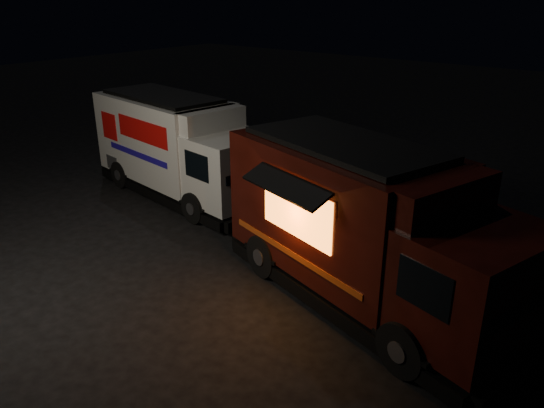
{
  "coord_description": "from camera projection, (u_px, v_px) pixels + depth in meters",
  "views": [
    {
      "loc": [
        8.36,
        -7.63,
        6.18
      ],
      "look_at": [
        0.57,
        2.0,
        1.15
      ],
      "focal_mm": 35.0,
      "sensor_mm": 36.0,
      "label": 1
    }
  ],
  "objects": [
    {
      "name": "ground",
      "position": [
        201.0,
        267.0,
        12.7
      ],
      "size": [
        80.0,
        80.0,
        0.0
      ],
      "primitive_type": "plane",
      "color": "black",
      "rests_on": "ground"
    },
    {
      "name": "red_truck",
      "position": [
        372.0,
        230.0,
        10.73
      ],
      "size": [
        7.58,
        4.45,
        3.32
      ],
      "primitive_type": null,
      "rotation": [
        0.0,
        0.0,
        -0.27
      ],
      "color": "#3B0F0A",
      "rests_on": "ground"
    },
    {
      "name": "white_truck",
      "position": [
        182.0,
        148.0,
        16.53
      ],
      "size": [
        7.16,
        3.18,
        3.14
      ],
      "primitive_type": null,
      "rotation": [
        0.0,
        0.0,
        -0.12
      ],
      "color": "silver",
      "rests_on": "ground"
    }
  ]
}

